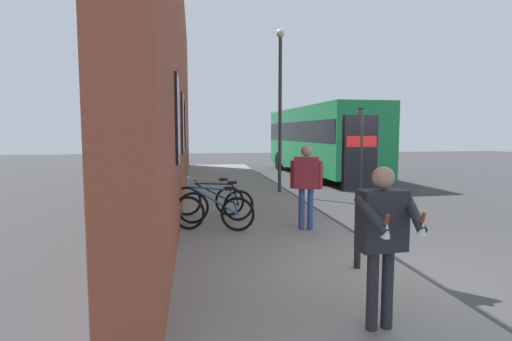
% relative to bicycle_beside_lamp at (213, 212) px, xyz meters
% --- Properties ---
extents(ground, '(60.00, 60.00, 0.00)m').
position_rel_bicycle_beside_lamp_xyz_m(ground, '(3.20, -3.81, -0.51)').
color(ground, '#38383A').
extents(sidewalk_pavement, '(24.00, 3.50, 0.12)m').
position_rel_bicycle_beside_lamp_xyz_m(sidewalk_pavement, '(5.20, -1.06, -0.45)').
color(sidewalk_pavement, gray).
rests_on(sidewalk_pavement, ground).
extents(station_facade, '(22.00, 0.65, 7.64)m').
position_rel_bicycle_beside_lamp_xyz_m(station_facade, '(6.19, 0.99, 3.31)').
color(station_facade, brown).
rests_on(station_facade, ground).
extents(bicycle_beside_lamp, '(0.64, 1.72, 0.97)m').
position_rel_bicycle_beside_lamp_xyz_m(bicycle_beside_lamp, '(0.00, 0.00, 0.00)').
color(bicycle_beside_lamp, black).
rests_on(bicycle_beside_lamp, sidewalk_pavement).
extents(bicycle_far_end, '(0.48, 1.76, 0.97)m').
position_rel_bicycle_beside_lamp_xyz_m(bicycle_far_end, '(0.77, -0.11, 0.00)').
color(bicycle_far_end, black).
rests_on(bicycle_far_end, sidewalk_pavement).
extents(bicycle_leaning_wall, '(0.50, 1.75, 0.97)m').
position_rel_bicycle_beside_lamp_xyz_m(bicycle_leaning_wall, '(1.52, 0.04, 0.00)').
color(bicycle_leaning_wall, black).
rests_on(bicycle_leaning_wall, sidewalk_pavement).
extents(transit_info_sign, '(0.15, 0.56, 2.40)m').
position_rel_bicycle_beside_lamp_xyz_m(transit_info_sign, '(-2.68, -2.04, 1.21)').
color(transit_info_sign, black).
rests_on(transit_info_sign, sidewalk_pavement).
extents(city_bus, '(10.59, 2.95, 3.35)m').
position_rel_bicycle_beside_lamp_xyz_m(city_bus, '(11.07, -5.81, 1.41)').
color(city_bus, '#1E8C4C').
rests_on(city_bus, ground).
extents(pedestrian_near_bus, '(0.41, 0.64, 1.78)m').
position_rel_bicycle_beside_lamp_xyz_m(pedestrian_near_bus, '(-0.21, -1.94, 0.70)').
color(pedestrian_near_bus, '#334C8C').
rests_on(pedestrian_near_bus, sidewalk_pavement).
extents(tourist_with_hotdogs, '(0.61, 0.65, 1.71)m').
position_rel_bicycle_beside_lamp_xyz_m(tourist_with_hotdogs, '(-4.53, -1.52, 0.66)').
color(tourist_with_hotdogs, '#26262D').
rests_on(tourist_with_hotdogs, sidewalk_pavement).
extents(street_lamp, '(0.28, 0.28, 5.44)m').
position_rel_bicycle_beside_lamp_xyz_m(street_lamp, '(5.08, -2.51, 2.82)').
color(street_lamp, '#333338').
rests_on(street_lamp, sidewalk_pavement).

